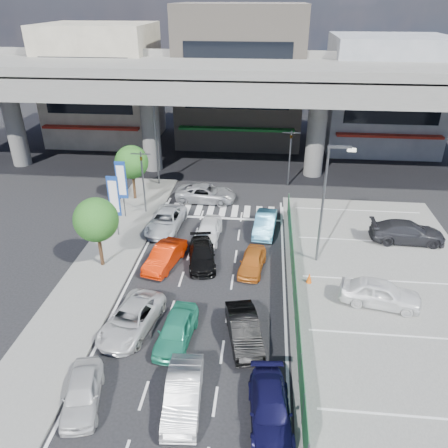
# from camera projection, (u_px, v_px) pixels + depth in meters

# --- Properties ---
(ground) EXTENTS (120.00, 120.00, 0.00)m
(ground) POSITION_uv_depth(u_px,v_px,m) (199.00, 311.00, 24.54)
(ground) COLOR black
(ground) RESTS_ON ground
(parking_lot) EXTENTS (12.00, 28.00, 0.06)m
(parking_lot) POSITION_uv_depth(u_px,v_px,m) (392.00, 301.00, 25.32)
(parking_lot) COLOR slate
(parking_lot) RESTS_ON ground
(sidewalk_left) EXTENTS (4.00, 30.00, 0.12)m
(sidewalk_left) POSITION_uv_depth(u_px,v_px,m) (103.00, 265.00, 28.64)
(sidewalk_left) COLOR slate
(sidewalk_left) RESTS_ON ground
(fence_run) EXTENTS (0.16, 22.00, 1.80)m
(fence_run) POSITION_uv_depth(u_px,v_px,m) (295.00, 293.00, 24.54)
(fence_run) COLOR #205E31
(fence_run) RESTS_ON ground
(expressway) EXTENTS (64.00, 14.00, 10.75)m
(expressway) POSITION_uv_depth(u_px,v_px,m) (233.00, 81.00, 39.82)
(expressway) COLOR #63635E
(expressway) RESTS_ON ground
(building_west) EXTENTS (12.00, 10.90, 13.00)m
(building_west) POSITION_uv_depth(u_px,v_px,m) (103.00, 84.00, 51.04)
(building_west) COLOR gray
(building_west) RESTS_ON ground
(building_center) EXTENTS (14.00, 10.90, 15.00)m
(building_center) POSITION_uv_depth(u_px,v_px,m) (240.00, 76.00, 50.06)
(building_center) COLOR gray
(building_center) RESTS_ON ground
(building_east) EXTENTS (12.00, 10.90, 12.00)m
(building_east) POSITION_uv_depth(u_px,v_px,m) (383.00, 94.00, 48.49)
(building_east) COLOR gray
(building_east) RESTS_ON ground
(traffic_light_left) EXTENTS (1.60, 1.24, 5.20)m
(traffic_light_left) POSITION_uv_depth(u_px,v_px,m) (142.00, 167.00, 33.80)
(traffic_light_left) COLOR #595B60
(traffic_light_left) RESTS_ON ground
(traffic_light_right) EXTENTS (1.60, 1.24, 5.20)m
(traffic_light_right) POSITION_uv_depth(u_px,v_px,m) (291.00, 144.00, 38.95)
(traffic_light_right) COLOR #595B60
(traffic_light_right) RESTS_ON ground
(street_lamp_right) EXTENTS (1.65, 0.22, 8.00)m
(street_lamp_right) POSITION_uv_depth(u_px,v_px,m) (326.00, 196.00, 26.97)
(street_lamp_right) COLOR #595B60
(street_lamp_right) RESTS_ON ground
(street_lamp_left) EXTENTS (1.65, 0.22, 8.00)m
(street_lamp_left) POSITION_uv_depth(u_px,v_px,m) (158.00, 135.00, 38.71)
(street_lamp_left) COLOR #595B60
(street_lamp_left) RESTS_ON ground
(signboard_near) EXTENTS (0.80, 0.14, 4.70)m
(signboard_near) POSITION_uv_depth(u_px,v_px,m) (114.00, 198.00, 30.77)
(signboard_near) COLOR #595B60
(signboard_near) RESTS_ON ground
(signboard_far) EXTENTS (0.80, 0.14, 4.70)m
(signboard_far) POSITION_uv_depth(u_px,v_px,m) (122.00, 182.00, 33.45)
(signboard_far) COLOR #595B60
(signboard_far) RESTS_ON ground
(tree_near) EXTENTS (2.80, 2.80, 4.80)m
(tree_near) POSITION_uv_depth(u_px,v_px,m) (96.00, 220.00, 27.09)
(tree_near) COLOR #382314
(tree_near) RESTS_ON ground
(tree_far) EXTENTS (2.80, 2.80, 4.80)m
(tree_far) POSITION_uv_depth(u_px,v_px,m) (132.00, 162.00, 36.40)
(tree_far) COLOR #382314
(tree_far) RESTS_ON ground
(van_white_back_left) EXTENTS (2.31, 4.00, 1.28)m
(van_white_back_left) POSITION_uv_depth(u_px,v_px,m) (82.00, 392.00, 18.75)
(van_white_back_left) COLOR silver
(van_white_back_left) RESTS_ON ground
(hatch_white_back_mid) EXTENTS (1.76, 4.28, 1.38)m
(hatch_white_back_mid) POSITION_uv_depth(u_px,v_px,m) (183.00, 393.00, 18.64)
(hatch_white_back_mid) COLOR beige
(hatch_white_back_mid) RESTS_ON ground
(minivan_navy_back) EXTENTS (2.09, 4.38, 1.23)m
(minivan_navy_back) POSITION_uv_depth(u_px,v_px,m) (270.00, 409.00, 18.03)
(minivan_navy_back) COLOR #0E0E33
(minivan_navy_back) RESTS_ON ground
(sedan_white_mid_left) EXTENTS (3.05, 5.09, 1.32)m
(sedan_white_mid_left) POSITION_uv_depth(u_px,v_px,m) (131.00, 319.00, 22.96)
(sedan_white_mid_left) COLOR silver
(sedan_white_mid_left) RESTS_ON ground
(taxi_teal_mid) EXTENTS (1.99, 4.18, 1.38)m
(taxi_teal_mid) POSITION_uv_depth(u_px,v_px,m) (176.00, 330.00, 22.17)
(taxi_teal_mid) COLOR #279271
(taxi_teal_mid) RESTS_ON ground
(hatch_black_mid_right) EXTENTS (2.36, 4.41, 1.38)m
(hatch_black_mid_right) POSITION_uv_depth(u_px,v_px,m) (244.00, 330.00, 22.18)
(hatch_black_mid_right) COLOR black
(hatch_black_mid_right) RESTS_ON ground
(taxi_orange_left) EXTENTS (2.37, 4.35, 1.36)m
(taxi_orange_left) POSITION_uv_depth(u_px,v_px,m) (165.00, 256.00, 28.42)
(taxi_orange_left) COLOR red
(taxi_orange_left) RESTS_ON ground
(sedan_black_mid) EXTENTS (2.45, 4.49, 1.23)m
(sedan_black_mid) POSITION_uv_depth(u_px,v_px,m) (202.00, 255.00, 28.70)
(sedan_black_mid) COLOR black
(sedan_black_mid) RESTS_ON ground
(taxi_orange_right) EXTENTS (1.94, 3.80, 1.24)m
(taxi_orange_right) POSITION_uv_depth(u_px,v_px,m) (252.00, 261.00, 27.98)
(taxi_orange_right) COLOR #C7671D
(taxi_orange_right) RESTS_ON ground
(wagon_silver_front_left) EXTENTS (2.63, 5.11, 1.38)m
(wagon_silver_front_left) POSITION_uv_depth(u_px,v_px,m) (166.00, 221.00, 32.87)
(wagon_silver_front_left) COLOR silver
(wagon_silver_front_left) RESTS_ON ground
(sedan_white_front_mid) EXTENTS (1.77, 4.10, 1.38)m
(sedan_white_front_mid) POSITION_uv_depth(u_px,v_px,m) (209.00, 230.00, 31.54)
(sedan_white_front_mid) COLOR white
(sedan_white_front_mid) RESTS_ON ground
(kei_truck_front_right) EXTENTS (1.84, 4.30, 1.38)m
(kei_truck_front_right) POSITION_uv_depth(u_px,v_px,m) (265.00, 224.00, 32.44)
(kei_truck_front_right) COLOR #4EA0CA
(kei_truck_front_right) RESTS_ON ground
(crossing_wagon_silver) EXTENTS (5.22, 2.56, 1.43)m
(crossing_wagon_silver) POSITION_uv_depth(u_px,v_px,m) (206.00, 193.00, 37.31)
(crossing_wagon_silver) COLOR #96989D
(crossing_wagon_silver) RESTS_ON ground
(parked_sedan_white) EXTENTS (4.76, 2.64, 1.53)m
(parked_sedan_white) POSITION_uv_depth(u_px,v_px,m) (380.00, 293.00, 24.70)
(parked_sedan_white) COLOR white
(parked_sedan_white) RESTS_ON parking_lot
(parked_sedan_dgrey) EXTENTS (5.22, 2.19, 1.50)m
(parked_sedan_dgrey) POSITION_uv_depth(u_px,v_px,m) (407.00, 232.00, 31.05)
(parked_sedan_dgrey) COLOR #28292D
(parked_sedan_dgrey) RESTS_ON parking_lot
(traffic_cone) EXTENTS (0.45, 0.45, 0.68)m
(traffic_cone) POSITION_uv_depth(u_px,v_px,m) (309.00, 278.00, 26.75)
(traffic_cone) COLOR #CD4E0B
(traffic_cone) RESTS_ON parking_lot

